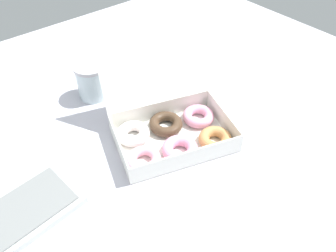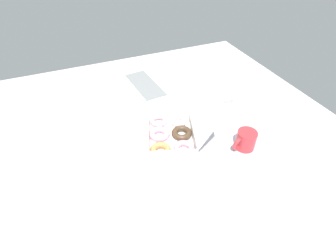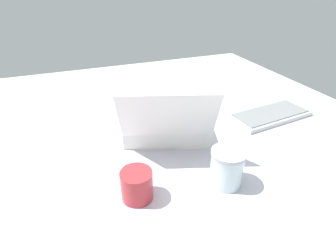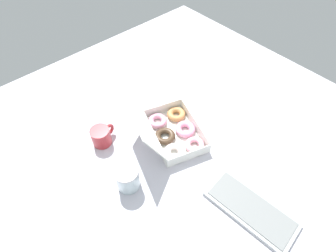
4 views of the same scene
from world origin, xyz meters
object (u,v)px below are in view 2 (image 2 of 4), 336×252
object	(u,v)px
donut_box	(174,131)
glass_jar	(223,105)
coffee_mug	(245,140)
keyboard	(145,86)

from	to	relation	value
donut_box	glass_jar	bearing A→B (deg)	103.01
donut_box	coffee_mug	distance (cm)	32.34
keyboard	glass_jar	distance (cm)	49.83
donut_box	keyboard	xyz separation A→B (cm)	(-47.38, 1.56, -2.32)
donut_box	glass_jar	world-z (taller)	donut_box
donut_box	coffee_mug	bearing A→B (deg)	54.45
glass_jar	keyboard	bearing A→B (deg)	-144.44
donut_box	keyboard	bearing A→B (deg)	178.11
keyboard	coffee_mug	bearing A→B (deg)	20.49
coffee_mug	donut_box	bearing A→B (deg)	-125.55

